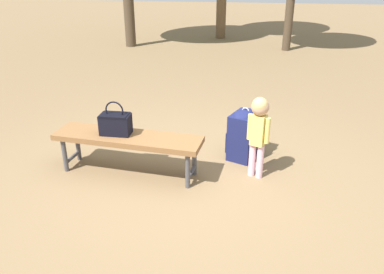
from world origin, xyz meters
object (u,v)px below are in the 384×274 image
at_px(child_standing, 259,125).
at_px(backpack_large, 244,133).
at_px(park_bench, 128,140).
at_px(handbag, 115,123).

height_order(child_standing, backpack_large, child_standing).
bearing_deg(park_bench, backpack_large, 25.51).
bearing_deg(backpack_large, child_standing, -70.73).
bearing_deg(park_bench, child_standing, 6.08).
bearing_deg(child_standing, park_bench, -173.92).
bearing_deg(backpack_large, park_bench, -154.49).
xyz_separation_m(handbag, child_standing, (1.50, 0.12, 0.02)).
height_order(handbag, child_standing, child_standing).
distance_m(handbag, backpack_large, 1.48).
relative_size(park_bench, child_standing, 1.80).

